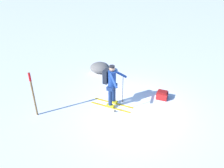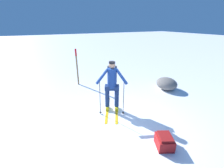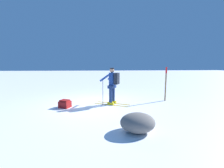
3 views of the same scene
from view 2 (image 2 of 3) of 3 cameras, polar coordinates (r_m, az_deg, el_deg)
ground_plane at (r=4.82m, az=2.16°, el=-14.65°), size 80.00×80.00×0.00m
skier at (r=5.04m, az=0.01°, el=0.33°), size 1.72×1.22×1.76m
dropped_backpack at (r=4.19m, az=19.35°, el=-19.93°), size 0.57×0.54×0.35m
trail_marker at (r=7.46m, az=-13.24°, el=7.25°), size 0.08×0.08×1.78m
rock_boulder at (r=7.39m, az=20.08°, el=0.14°), size 1.00×0.85×0.55m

